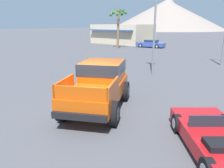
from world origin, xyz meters
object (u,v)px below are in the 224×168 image
parked_car_blue (151,44)px  street_lamp_post (156,2)px  orange_pickup_truck (99,83)px  red_convertible_car (219,141)px  palm_tree_short (118,17)px

parked_car_blue → street_lamp_post: size_ratio=0.54×
parked_car_blue → orange_pickup_truck: bearing=-164.6°
orange_pickup_truck → red_convertible_car: size_ratio=1.21×
red_convertible_car → parked_car_blue: bearing=84.0°
red_convertible_car → parked_car_blue: size_ratio=0.92×
red_convertible_car → street_lamp_post: street_lamp_post is taller
red_convertible_car → parked_car_blue: 30.04m
red_convertible_car → palm_tree_short: size_ratio=0.71×
palm_tree_short → street_lamp_post: bearing=-44.5°
orange_pickup_truck → red_convertible_car: 5.29m
street_lamp_post → palm_tree_short: bearing=135.5°
orange_pickup_truck → parked_car_blue: bearing=87.1°
palm_tree_short → red_convertible_car: bearing=-46.6°
parked_car_blue → palm_tree_short: size_ratio=0.77×
red_convertible_car → palm_tree_short: 29.12m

